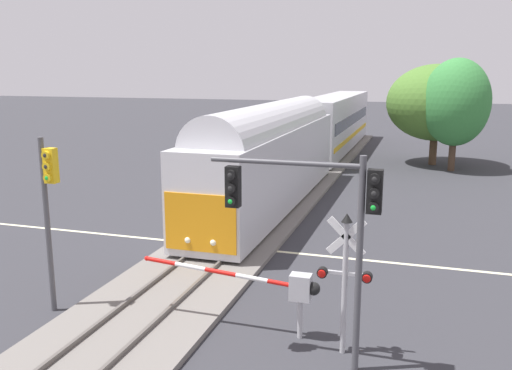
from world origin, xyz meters
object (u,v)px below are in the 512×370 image
(commuter_train, at_px, (311,134))
(traffic_signal_median, at_px, (49,197))
(crossing_gate_near, at_px, (283,286))
(crossing_signal_mast, at_px, (345,270))
(traffic_signal_near_right, at_px, (316,210))
(elm_centre_background, at_px, (436,103))
(oak_far_right, at_px, (456,103))
(crossing_gate_far, at_px, (199,177))

(commuter_train, distance_m, traffic_signal_median, 24.52)
(crossing_gate_near, relative_size, crossing_signal_mast, 1.39)
(crossing_signal_mast, bearing_deg, traffic_signal_near_right, -129.57)
(crossing_signal_mast, xyz_separation_m, elm_centre_background, (2.41, 30.62, 2.46))
(traffic_signal_near_right, height_order, traffic_signal_median, traffic_signal_median)
(crossing_gate_near, height_order, elm_centre_background, elm_centre_background)
(commuter_train, bearing_deg, crossing_signal_mast, -76.46)
(commuter_train, xyz_separation_m, oak_far_right, (9.54, 3.92, 2.08))
(traffic_signal_near_right, bearing_deg, crossing_gate_near, 131.71)
(crossing_signal_mast, relative_size, oak_far_right, 0.46)
(commuter_train, height_order, traffic_signal_near_right, commuter_train)
(crossing_gate_far, distance_m, oak_far_right, 19.97)
(crossing_gate_near, distance_m, oak_far_right, 28.48)
(crossing_gate_far, distance_m, elm_centre_background, 20.94)
(crossing_signal_mast, height_order, elm_centre_background, elm_centre_background)
(crossing_signal_mast, xyz_separation_m, traffic_signal_near_right, (-0.61, -0.74, 1.66))
(oak_far_right, bearing_deg, crossing_gate_far, -133.47)
(commuter_train, distance_m, elm_centre_background, 10.57)
(crossing_gate_far, xyz_separation_m, oak_far_right, (13.53, 14.27, 3.48))
(traffic_signal_median, bearing_deg, elm_centre_background, 70.38)
(commuter_train, distance_m, traffic_signal_near_right, 25.62)
(traffic_signal_median, bearing_deg, crossing_gate_near, 4.51)
(crossing_gate_near, bearing_deg, commuter_train, 99.87)
(crossing_gate_near, relative_size, oak_far_right, 0.64)
(commuter_train, relative_size, oak_far_right, 5.34)
(crossing_signal_mast, height_order, oak_far_right, oak_far_right)
(crossing_gate_far, height_order, traffic_signal_near_right, traffic_signal_near_right)
(traffic_signal_near_right, bearing_deg, commuter_train, 101.81)
(crossing_signal_mast, distance_m, oak_far_right, 28.60)
(traffic_signal_median, bearing_deg, commuter_train, 83.75)
(crossing_signal_mast, height_order, traffic_signal_median, traffic_signal_median)
(crossing_gate_far, relative_size, elm_centre_background, 0.77)
(crossing_signal_mast, height_order, traffic_signal_near_right, traffic_signal_near_right)
(crossing_gate_near, xyz_separation_m, traffic_signal_near_right, (1.09, -1.23, 2.50))
(oak_far_right, bearing_deg, elm_centre_background, 118.12)
(commuter_train, distance_m, crossing_signal_mast, 25.01)
(traffic_signal_near_right, bearing_deg, oak_far_right, 81.56)
(commuter_train, xyz_separation_m, crossing_gate_near, (4.14, -23.83, -1.37))
(crossing_gate_near, bearing_deg, traffic_signal_near_right, -48.29)
(commuter_train, relative_size, crossing_signal_mast, 11.55)
(crossing_gate_near, xyz_separation_m, crossing_gate_far, (-8.14, 13.48, -0.03))
(commuter_train, xyz_separation_m, crossing_signal_mast, (5.85, -24.31, -0.54))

